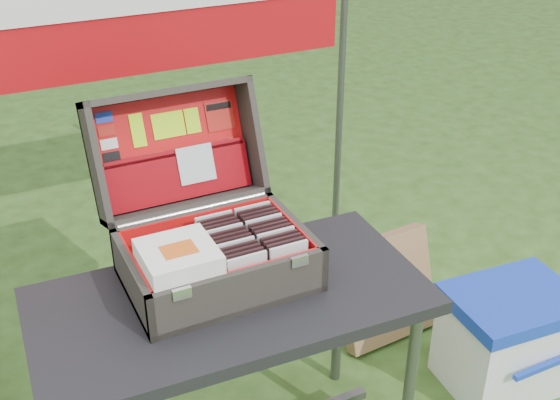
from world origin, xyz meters
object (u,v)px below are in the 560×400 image
suitcase (207,202)px  table (234,387)px  cooler (507,339)px  cardboard_box (386,288)px

suitcase → table: bearing=-88.7°
table → cooler: bearing=-1.1°
table → cardboard_box: 0.90m
table → cooler: size_ratio=2.47×
suitcase → cooler: suitcase is taller
table → cardboard_box: size_ratio=2.57×
cardboard_box → suitcase: bearing=-168.5°
table → cooler: table is taller
cooler → cardboard_box: cardboard_box is taller
suitcase → cardboard_box: 1.10m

